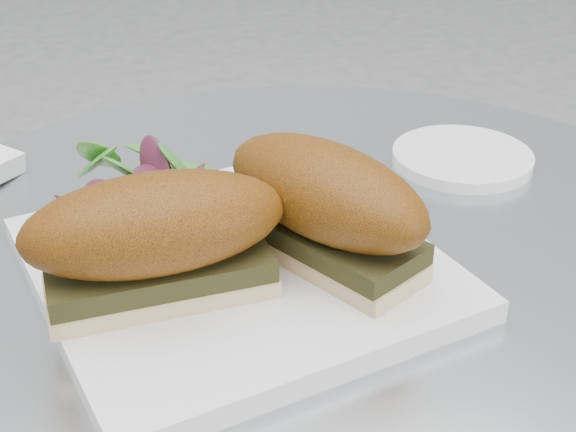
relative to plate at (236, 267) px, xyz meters
name	(u,v)px	position (x,y,z in m)	size (l,w,h in m)	color
plate	(236,267)	(0.00, 0.00, 0.00)	(0.25, 0.25, 0.02)	silver
sandwich_left	(156,236)	(-0.06, -0.02, 0.05)	(0.16, 0.08, 0.08)	#D6BF85
sandwich_right	(324,202)	(0.05, -0.02, 0.05)	(0.13, 0.18, 0.08)	#D6BF85
salad	(133,189)	(-0.05, 0.08, 0.03)	(0.11, 0.11, 0.05)	#3F8F2E
saucer	(462,158)	(0.24, 0.09, 0.00)	(0.12, 0.12, 0.01)	silver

